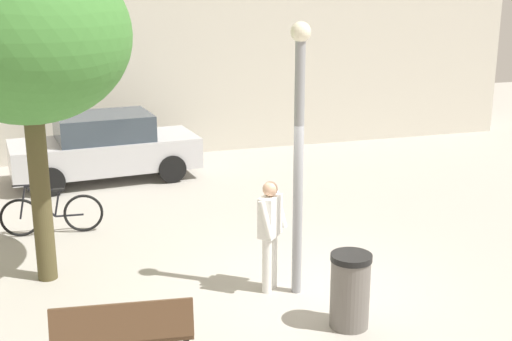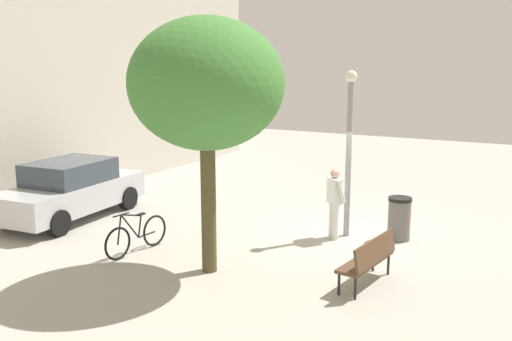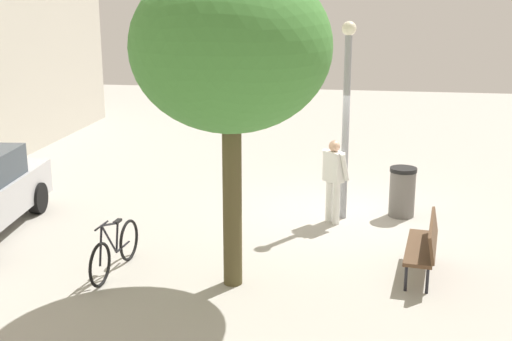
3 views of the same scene
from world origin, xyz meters
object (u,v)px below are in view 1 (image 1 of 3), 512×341
Objects in this scene: plaza_tree at (27,37)px; lamppost at (299,141)px; parked_car_silver at (105,147)px; bicycle_black at (52,214)px; person_by_lamppost at (270,228)px; park_bench at (123,330)px; trash_bin at (350,290)px.

lamppost is at bearing -24.51° from plaza_tree.
bicycle_black is at bearing -110.84° from parked_car_silver.
bicycle_black is at bearing 131.91° from person_by_lamppost.
plaza_tree is 1.14× the size of parked_car_silver.
park_bench is at bearing -145.41° from person_by_lamppost.
plaza_tree is at bearing -104.62° from parked_car_silver.
lamppost is at bearing -28.84° from person_by_lamppost.
plaza_tree reaches higher than parked_car_silver.
trash_bin is at bearing -75.79° from lamppost.
trash_bin is at bearing 4.48° from park_bench.
parked_car_silver is at bearing 106.55° from trash_bin.
park_bench is (-2.66, -1.41, -1.73)m from lamppost.
lamppost is 5.26m from bicycle_black.
park_bench is at bearing -74.58° from plaza_tree.
person_by_lamppost is 1.65× the size of trash_bin.
plaza_tree reaches higher than trash_bin.
plaza_tree reaches higher than lamppost.
trash_bin is at bearing -36.14° from plaza_tree.
park_bench is at bearing -175.52° from trash_bin.
lamppost is 2.37× the size of park_bench.
person_by_lamppost reaches higher than parked_car_silver.
lamppost is at bearing 27.84° from park_bench.
parked_car_silver is (-1.76, 6.72, -0.19)m from person_by_lamppost.
lamppost reaches higher than bicycle_black.
park_bench is at bearing -93.85° from parked_car_silver.
plaza_tree is at bearing 105.42° from park_bench.
bicycle_black is at bearing 86.69° from plaza_tree.
lamppost is 0.79× the size of plaza_tree.
lamppost is 0.90× the size of parked_car_silver.
lamppost is at bearing -73.06° from parked_car_silver.
person_by_lamppost is 0.92× the size of bicycle_black.
person_by_lamppost is at bearing 151.16° from lamppost.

